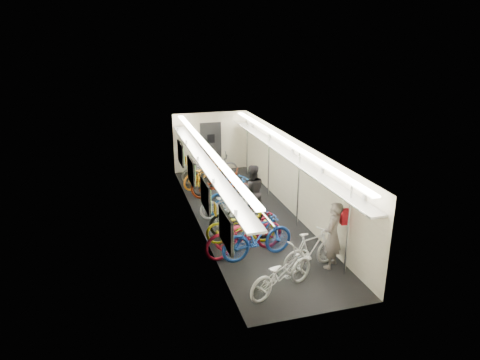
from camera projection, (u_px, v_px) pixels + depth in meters
train_car_shell at (229, 160)px, 13.20m from camera, size 10.00×10.00×10.00m
bicycle_0 at (282, 272)px, 9.26m from camera, size 1.91×1.31×0.95m
bicycle_1 at (258, 237)px, 10.64m from camera, size 2.00×0.84×1.17m
bicycle_2 at (244, 233)px, 10.83m from camera, size 2.30×1.18×1.15m
bicycle_3 at (243, 219)px, 11.68m from camera, size 1.94×1.07×1.12m
bicycle_4 at (241, 226)px, 11.44m from camera, size 1.95×0.95×0.98m
bicycle_5 at (236, 209)px, 12.56m from camera, size 1.62×1.03×0.95m
bicycle_6 at (228, 203)px, 13.08m from camera, size 1.76×0.66×0.92m
bicycle_7 at (233, 194)px, 13.44m from camera, size 1.99×1.09×1.15m
bicycle_8 at (220, 185)px, 14.39m from camera, size 2.17×1.45×1.08m
bicycle_9 at (214, 182)px, 14.85m from camera, size 1.58×0.45×0.95m
bicycle_10 at (204, 174)px, 15.64m from camera, size 1.95×1.35×0.97m
bicycle_11 at (311, 250)px, 10.16m from camera, size 1.73×0.91×1.00m
bicycle_12 at (206, 170)px, 16.06m from camera, size 1.86×0.67×0.97m
bicycle_14 at (213, 166)px, 16.47m from camera, size 2.05×0.95×1.04m
passenger_near at (333, 235)px, 10.16m from camera, size 0.72×0.70×1.67m
passenger_mid at (252, 192)px, 12.92m from camera, size 0.87×0.70×1.68m
backpack at (346, 217)px, 10.09m from camera, size 0.27×0.16×0.38m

